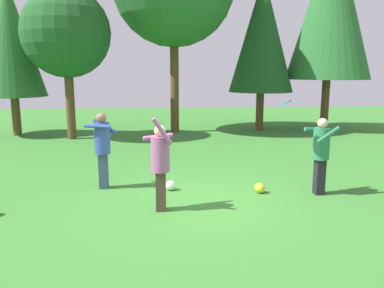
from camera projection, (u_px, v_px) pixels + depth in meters
name	position (u px, v px, depth m)	size (l,w,h in m)	color
ground_plane	(194.00, 204.00, 7.63)	(40.00, 40.00, 0.00)	#387A2D
person_thrower	(160.00, 160.00, 7.12)	(0.56, 0.56, 1.77)	#4C382D
person_catcher	(321.00, 150.00, 8.07)	(0.64, 0.59, 1.62)	black
person_bystander	(102.00, 144.00, 8.49)	(0.67, 0.61, 1.67)	#38476B
frisbee	(285.00, 103.00, 7.62)	(0.36, 0.36, 0.14)	#2393D1
ball_white	(170.00, 185.00, 8.48)	(0.22, 0.22, 0.22)	white
ball_yellow	(260.00, 188.00, 8.29)	(0.22, 0.22, 0.22)	yellow
tree_far_right	(331.00, 3.00, 16.48)	(3.59, 3.59, 8.58)	brown
tree_left	(66.00, 34.00, 14.19)	(3.24, 3.24, 5.53)	brown
tree_far_left	(10.00, 38.00, 15.04)	(2.55, 2.55, 6.09)	brown
tree_right	(262.00, 34.00, 16.37)	(2.72, 2.72, 6.51)	brown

